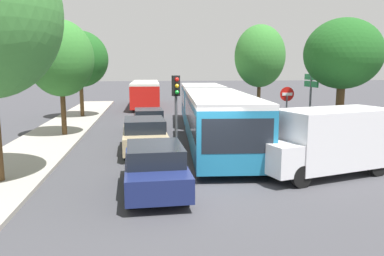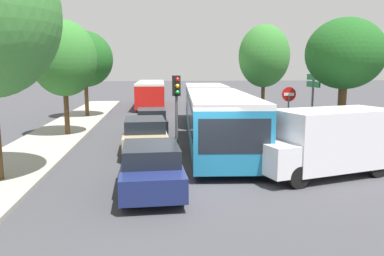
# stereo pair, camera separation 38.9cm
# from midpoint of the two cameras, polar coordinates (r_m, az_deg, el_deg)

# --- Properties ---
(ground_plane) EXTENTS (200.00, 200.00, 0.00)m
(ground_plane) POSITION_cam_midpoint_polar(r_m,az_deg,el_deg) (11.88, 2.18, -9.14)
(ground_plane) COLOR #3D3D42
(kerb_strip_left) EXTENTS (3.20, 35.67, 0.14)m
(kerb_strip_left) POSITION_cam_midpoint_polar(r_m,az_deg,el_deg) (24.82, -17.74, 0.22)
(kerb_strip_left) COLOR #9E998E
(kerb_strip_left) RESTS_ON ground
(articulated_bus) EXTENTS (3.86, 17.59, 2.59)m
(articulated_bus) POSITION_cam_midpoint_polar(r_m,az_deg,el_deg) (20.41, 3.62, 2.84)
(articulated_bus) COLOR teal
(articulated_bus) RESTS_ON ground
(city_bus_rear) EXTENTS (2.69, 11.27, 2.42)m
(city_bus_rear) POSITION_cam_midpoint_polar(r_m,az_deg,el_deg) (36.91, -5.98, 5.45)
(city_bus_rear) COLOR red
(city_bus_rear) RESTS_ON ground
(queued_car_navy) EXTENTS (1.92, 4.25, 1.46)m
(queued_car_navy) POSITION_cam_midpoint_polar(r_m,az_deg,el_deg) (11.49, -5.28, -5.96)
(queued_car_navy) COLOR navy
(queued_car_navy) RESTS_ON ground
(queued_car_tan) EXTENTS (2.02, 4.45, 1.52)m
(queued_car_tan) POSITION_cam_midpoint_polar(r_m,az_deg,el_deg) (16.79, -6.52, -1.05)
(queued_car_tan) COLOR tan
(queued_car_tan) RESTS_ON ground
(queued_car_black) EXTENTS (1.83, 4.05, 1.39)m
(queued_car_black) POSITION_cam_midpoint_polar(r_m,az_deg,el_deg) (21.89, -5.70, 1.15)
(queued_car_black) COLOR black
(queued_car_black) RESTS_ON ground
(white_van) EXTENTS (5.34, 3.25, 2.31)m
(white_van) POSITION_cam_midpoint_polar(r_m,az_deg,el_deg) (13.87, 20.80, -1.78)
(white_van) COLOR silver
(white_van) RESTS_ON ground
(traffic_light) EXTENTS (0.37, 0.39, 3.40)m
(traffic_light) POSITION_cam_midpoint_polar(r_m,az_deg,el_deg) (16.61, -1.70, 4.89)
(traffic_light) COLOR #56595E
(traffic_light) RESTS_ON ground
(no_entry_sign) EXTENTS (0.70, 0.08, 2.82)m
(no_entry_sign) POSITION_cam_midpoint_polar(r_m,az_deg,el_deg) (18.85, 15.05, 3.19)
(no_entry_sign) COLOR #56595E
(no_entry_sign) RESTS_ON ground
(direction_sign_post) EXTENTS (0.10, 1.40, 3.60)m
(direction_sign_post) POSITION_cam_midpoint_polar(r_m,az_deg,el_deg) (18.95, 18.49, 5.12)
(direction_sign_post) COLOR #56595E
(direction_sign_post) RESTS_ON ground
(tree_left_mid) EXTENTS (3.47, 3.47, 6.26)m
(tree_left_mid) POSITION_cam_midpoint_polar(r_m,az_deg,el_deg) (21.40, -18.65, 9.73)
(tree_left_mid) COLOR #51381E
(tree_left_mid) RESTS_ON ground
(tree_left_far) EXTENTS (4.14, 4.14, 6.46)m
(tree_left_far) POSITION_cam_midpoint_polar(r_m,az_deg,el_deg) (29.44, -15.64, 9.87)
(tree_left_far) COLOR #51381E
(tree_left_far) RESTS_ON ground
(tree_right_near) EXTENTS (3.35, 3.35, 5.87)m
(tree_right_near) POSITION_cam_midpoint_polar(r_m,az_deg,el_deg) (17.79, 22.87, 10.31)
(tree_right_near) COLOR #51381E
(tree_right_near) RESTS_ON ground
(tree_right_mid) EXTENTS (3.60, 3.60, 6.77)m
(tree_right_mid) POSITION_cam_midpoint_polar(r_m,az_deg,el_deg) (27.54, 11.33, 10.68)
(tree_right_mid) COLOR #51381E
(tree_right_mid) RESTS_ON ground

